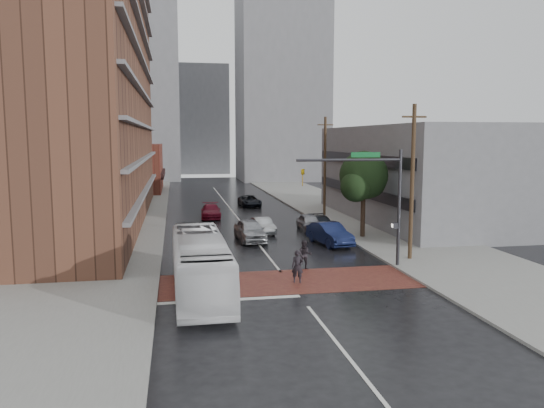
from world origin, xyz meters
name	(u,v)px	position (x,y,z in m)	size (l,w,h in m)	color
ground	(290,284)	(0.00, 0.00, 0.00)	(160.00, 160.00, 0.00)	black
crosswalk	(288,281)	(0.00, 0.50, 0.01)	(14.00, 5.00, 0.02)	brown
sidewalk_west	(119,220)	(-11.50, 25.00, 0.07)	(9.00, 90.00, 0.15)	gray
sidewalk_east	(347,213)	(11.50, 25.00, 0.07)	(9.00, 90.00, 0.15)	gray
apartment_block	(83,70)	(-14.00, 24.00, 14.00)	(10.00, 44.00, 28.00)	brown
storefront_west	(134,168)	(-12.00, 54.00, 3.50)	(8.00, 16.00, 7.00)	maroon
building_east	(414,174)	(16.50, 20.00, 4.50)	(11.00, 26.00, 9.00)	gray
distant_tower_west	(131,95)	(-14.00, 78.00, 16.00)	(18.00, 16.00, 32.00)	gray
distant_tower_east	(282,84)	(14.00, 72.00, 18.00)	(16.00, 14.00, 36.00)	gray
distant_tower_center	(201,120)	(0.00, 95.00, 12.00)	(12.00, 10.00, 24.00)	gray
street_tree	(364,179)	(8.52, 12.03, 4.73)	(4.20, 4.10, 6.90)	#332319
signal_mast	(377,191)	(5.85, 2.50, 4.73)	(6.50, 0.30, 7.20)	#2D2D33
utility_pole_near	(412,181)	(8.80, 4.00, 5.14)	(1.60, 0.26, 10.00)	#473321
utility_pole_far	(325,166)	(8.80, 24.00, 5.14)	(1.60, 0.26, 10.00)	#473321
transit_bus	(200,264)	(-4.86, -1.00, 1.53)	(2.57, 10.99, 3.06)	white
pedestrian_a	(298,267)	(0.47, 0.19, 0.90)	(0.66, 0.43, 1.80)	black
pedestrian_b	(305,255)	(1.57, 3.00, 0.88)	(0.86, 0.67, 1.77)	black
car_travel_a	(250,230)	(-0.43, 12.40, 0.84)	(1.97, 4.90, 1.67)	#9A9CA1
car_travel_b	(263,225)	(1.07, 15.63, 0.64)	(1.36, 3.90, 1.28)	#AAAFB2
car_travel_c	(211,211)	(-2.61, 24.97, 0.68)	(1.92, 4.72, 1.37)	maroon
suv_travel	(250,201)	(2.41, 33.04, 0.65)	(2.17, 4.71, 1.31)	black
car_parked_near	(330,234)	(5.20, 10.00, 0.81)	(1.72, 4.94, 1.63)	#121B41
car_parked_mid	(322,223)	(6.28, 16.00, 0.62)	(1.73, 4.24, 1.23)	black
car_parked_far	(310,223)	(5.20, 16.00, 0.71)	(1.68, 4.18, 1.42)	#94959B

